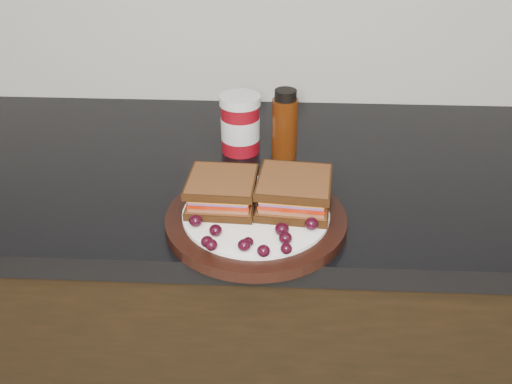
% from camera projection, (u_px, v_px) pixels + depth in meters
% --- Properties ---
extents(base_cabinets, '(3.96, 0.58, 0.86)m').
position_uv_depth(base_cabinets, '(261.00, 344.00, 1.30)').
color(base_cabinets, black).
rests_on(base_cabinets, ground_plane).
extents(countertop, '(3.98, 0.60, 0.04)m').
position_uv_depth(countertop, '(262.00, 173.00, 1.07)').
color(countertop, black).
rests_on(countertop, base_cabinets).
extents(plate, '(0.28, 0.28, 0.02)m').
position_uv_depth(plate, '(256.00, 220.00, 0.88)').
color(plate, black).
rests_on(plate, countertop).
extents(sandwich_left, '(0.11, 0.11, 0.05)m').
position_uv_depth(sandwich_left, '(222.00, 192.00, 0.88)').
color(sandwich_left, brown).
rests_on(sandwich_left, plate).
extents(sandwich_right, '(0.12, 0.12, 0.05)m').
position_uv_depth(sandwich_right, '(294.00, 193.00, 0.87)').
color(sandwich_right, brown).
rests_on(sandwich_right, plate).
extents(grape_0, '(0.02, 0.02, 0.02)m').
position_uv_depth(grape_0, '(196.00, 221.00, 0.84)').
color(grape_0, black).
rests_on(grape_0, plate).
extents(grape_1, '(0.02, 0.02, 0.02)m').
position_uv_depth(grape_1, '(216.00, 230.00, 0.82)').
color(grape_1, black).
rests_on(grape_1, plate).
extents(grape_2, '(0.02, 0.02, 0.02)m').
position_uv_depth(grape_2, '(207.00, 242.00, 0.79)').
color(grape_2, black).
rests_on(grape_2, plate).
extents(grape_3, '(0.02, 0.02, 0.02)m').
position_uv_depth(grape_3, '(211.00, 245.00, 0.79)').
color(grape_3, black).
rests_on(grape_3, plate).
extents(grape_4, '(0.02, 0.02, 0.02)m').
position_uv_depth(grape_4, '(244.00, 245.00, 0.79)').
color(grape_4, black).
rests_on(grape_4, plate).
extents(grape_5, '(0.02, 0.02, 0.01)m').
position_uv_depth(grape_5, '(248.00, 242.00, 0.80)').
color(grape_5, black).
rests_on(grape_5, plate).
extents(grape_6, '(0.02, 0.02, 0.02)m').
position_uv_depth(grape_6, '(264.00, 251.00, 0.78)').
color(grape_6, black).
rests_on(grape_6, plate).
extents(grape_7, '(0.02, 0.02, 0.02)m').
position_uv_depth(grape_7, '(286.00, 249.00, 0.78)').
color(grape_7, black).
rests_on(grape_7, plate).
extents(grape_8, '(0.02, 0.02, 0.02)m').
position_uv_depth(grape_8, '(285.00, 238.00, 0.80)').
color(grape_8, black).
rests_on(grape_8, plate).
extents(grape_9, '(0.02, 0.02, 0.02)m').
position_uv_depth(grape_9, '(282.00, 229.00, 0.82)').
color(grape_9, black).
rests_on(grape_9, plate).
extents(grape_10, '(0.02, 0.02, 0.02)m').
position_uv_depth(grape_10, '(312.00, 224.00, 0.83)').
color(grape_10, black).
rests_on(grape_10, plate).
extents(grape_11, '(0.02, 0.02, 0.02)m').
position_uv_depth(grape_11, '(299.00, 215.00, 0.85)').
color(grape_11, black).
rests_on(grape_11, plate).
extents(grape_12, '(0.02, 0.02, 0.02)m').
position_uv_depth(grape_12, '(311.00, 215.00, 0.85)').
color(grape_12, black).
rests_on(grape_12, plate).
extents(grape_13, '(0.02, 0.02, 0.01)m').
position_uv_depth(grape_13, '(315.00, 202.00, 0.88)').
color(grape_13, black).
rests_on(grape_13, plate).
extents(grape_14, '(0.02, 0.02, 0.02)m').
position_uv_depth(grape_14, '(302.00, 197.00, 0.90)').
color(grape_14, black).
rests_on(grape_14, plate).
extents(grape_15, '(0.02, 0.02, 0.02)m').
position_uv_depth(grape_15, '(279.00, 195.00, 0.90)').
color(grape_15, black).
rests_on(grape_15, plate).
extents(grape_16, '(0.02, 0.02, 0.02)m').
position_uv_depth(grape_16, '(228.00, 186.00, 0.92)').
color(grape_16, black).
rests_on(grape_16, plate).
extents(grape_17, '(0.02, 0.02, 0.02)m').
position_uv_depth(grape_17, '(220.00, 193.00, 0.91)').
color(grape_17, black).
rests_on(grape_17, plate).
extents(grape_18, '(0.02, 0.02, 0.02)m').
position_uv_depth(grape_18, '(203.00, 197.00, 0.89)').
color(grape_18, black).
rests_on(grape_18, plate).
extents(grape_19, '(0.02, 0.02, 0.02)m').
position_uv_depth(grape_19, '(208.00, 200.00, 0.89)').
color(grape_19, black).
rests_on(grape_19, plate).
extents(grape_20, '(0.02, 0.02, 0.01)m').
position_uv_depth(grape_20, '(211.00, 212.00, 0.86)').
color(grape_20, black).
rests_on(grape_20, plate).
extents(grape_21, '(0.02, 0.02, 0.02)m').
position_uv_depth(grape_21, '(229.00, 199.00, 0.89)').
color(grape_21, black).
rests_on(grape_21, plate).
extents(grape_22, '(0.02, 0.02, 0.01)m').
position_uv_depth(grape_22, '(220.00, 203.00, 0.88)').
color(grape_22, black).
rests_on(grape_22, plate).
extents(grape_23, '(0.02, 0.02, 0.02)m').
position_uv_depth(grape_23, '(193.00, 201.00, 0.88)').
color(grape_23, black).
rests_on(grape_23, plate).
extents(condiment_jar, '(0.09, 0.09, 0.11)m').
position_uv_depth(condiment_jar, '(240.00, 124.00, 1.07)').
color(condiment_jar, maroon).
rests_on(condiment_jar, countertop).
extents(oil_bottle, '(0.06, 0.06, 0.13)m').
position_uv_depth(oil_bottle, '(285.00, 124.00, 1.05)').
color(oil_bottle, '#441A06').
rests_on(oil_bottle, countertop).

